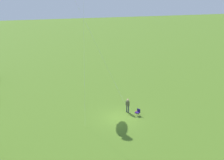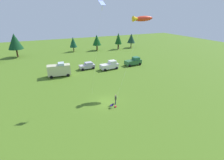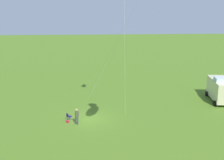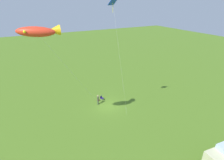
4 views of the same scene
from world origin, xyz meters
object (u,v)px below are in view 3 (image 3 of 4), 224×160
at_px(person_kite_flyer, 77,115).
at_px(van_camper_beige, 221,89).
at_px(backpack_on_grass, 68,121).
at_px(folding_chair, 69,116).

height_order(person_kite_flyer, van_camper_beige, van_camper_beige).
distance_m(backpack_on_grass, van_camper_beige, 20.28).
bearing_deg(folding_chair, van_camper_beige, -13.44).
bearing_deg(van_camper_beige, folding_chair, -68.51).
xyz_separation_m(backpack_on_grass, van_camper_beige, (-6.07, 19.29, 1.53)).
relative_size(folding_chair, van_camper_beige, 0.15).
height_order(folding_chair, van_camper_beige, van_camper_beige).
bearing_deg(van_camper_beige, backpack_on_grass, -66.89).
xyz_separation_m(person_kite_flyer, backpack_on_grass, (-0.51, -1.02, -0.91)).
distance_m(person_kite_flyer, van_camper_beige, 19.43).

